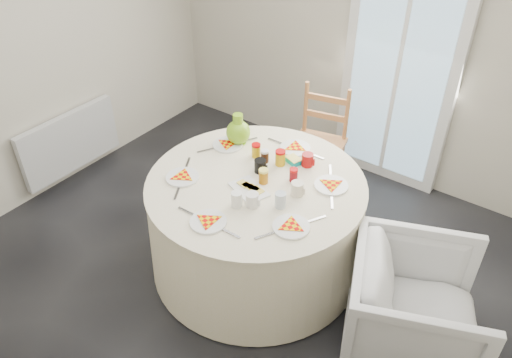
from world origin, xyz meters
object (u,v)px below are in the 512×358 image
Objects in this scene: wooden_chair at (318,145)px; radiator at (70,142)px; armchair at (416,305)px; table at (256,225)px; green_pitcher at (238,132)px.

radiator is at bearing -161.45° from wooden_chair.
table is at bearing 66.74° from armchair.
wooden_chair is 4.07× the size of green_pitcher.
wooden_chair is 1.21× the size of armchair.
armchair reaches higher than radiator.
green_pitcher reaches higher than wooden_chair.
armchair is at bearing -51.93° from wooden_chair.
radiator is 0.64× the size of table.
wooden_chair reaches higher than armchair.
radiator is 2.26m from wooden_chair.
radiator is at bearing -159.05° from green_pitcher.
green_pitcher reaches higher than armchair.
green_pitcher is at bearing 55.68° from armchair.
table is 1.61× the size of wooden_chair.
table is 1.95× the size of armchair.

